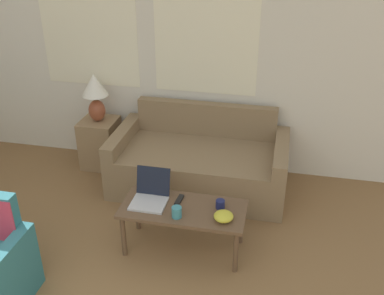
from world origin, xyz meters
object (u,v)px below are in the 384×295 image
at_px(coffee_table, 183,213).
at_px(snack_bowl, 224,216).
at_px(couch, 200,163).
at_px(laptop, 150,195).
at_px(cup_yellow, 220,204).
at_px(cup_navy, 177,212).
at_px(table_lamp, 95,93).
at_px(tv_remote, 179,200).

relative_size(coffee_table, snack_bowl, 6.65).
bearing_deg(couch, laptop, -102.84).
height_order(couch, coffee_table, couch).
distance_m(couch, cup_yellow, 1.09).
distance_m(laptop, cup_navy, 0.33).
bearing_deg(cup_navy, table_lamp, 132.14).
xyz_separation_m(couch, laptop, (-0.23, -1.03, 0.23)).
distance_m(couch, laptop, 1.08).
height_order(table_lamp, tv_remote, table_lamp).
height_order(couch, tv_remote, couch).
bearing_deg(coffee_table, table_lamp, 135.59).
distance_m(table_lamp, cup_navy, 1.92).
xyz_separation_m(coffee_table, laptop, (-0.30, 0.04, 0.11)).
xyz_separation_m(coffee_table, snack_bowl, (0.36, -0.10, 0.09)).
xyz_separation_m(couch, snack_bowl, (0.42, -1.17, 0.21)).
relative_size(coffee_table, laptop, 3.31).
height_order(cup_yellow, snack_bowl, same).
bearing_deg(cup_yellow, cup_navy, -148.65).
relative_size(couch, coffee_table, 1.71).
bearing_deg(cup_yellow, table_lamp, 143.12).
distance_m(table_lamp, coffee_table, 1.87).
bearing_deg(tv_remote, coffee_table, -58.46).
bearing_deg(laptop, table_lamp, 129.00).
relative_size(cup_yellow, tv_remote, 0.50).
bearing_deg(cup_yellow, tv_remote, 175.42).
bearing_deg(laptop, tv_remote, 11.42).
bearing_deg(snack_bowl, cup_navy, -174.29).
bearing_deg(tv_remote, laptop, -168.58).
distance_m(couch, cup_navy, 1.23).
height_order(coffee_table, snack_bowl, snack_bowl).
relative_size(couch, cup_navy, 19.18).
bearing_deg(cup_navy, laptop, 147.05).
relative_size(couch, table_lamp, 3.33).
distance_m(couch, table_lamp, 1.38).
height_order(couch, table_lamp, table_lamp).
xyz_separation_m(couch, cup_yellow, (0.37, -1.01, 0.21)).
relative_size(laptop, tv_remote, 2.10).
xyz_separation_m(cup_navy, tv_remote, (-0.03, 0.23, -0.04)).
bearing_deg(coffee_table, laptop, 171.71).
xyz_separation_m(table_lamp, laptop, (0.98, -1.21, -0.41)).
xyz_separation_m(coffee_table, cup_yellow, (0.31, 0.06, 0.09)).
relative_size(cup_navy, snack_bowl, 0.59).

